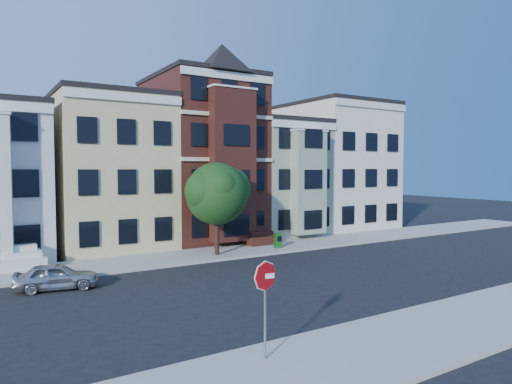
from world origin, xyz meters
TOP-DOWN VIEW (x-y plane):
  - ground at (0.00, 0.00)m, footprint 120.00×120.00m
  - far_sidewalk at (0.00, 8.00)m, footprint 60.00×4.00m
  - near_sidewalk at (0.00, -8.00)m, footprint 60.00×4.00m
  - house_yellow at (-7.00, 14.50)m, footprint 7.00×9.00m
  - house_brown at (0.00, 14.50)m, footprint 7.00×9.00m
  - house_green at (6.50, 14.50)m, footprint 6.00×9.00m
  - house_cream at (13.50, 14.50)m, footprint 8.00×9.00m
  - street_tree at (-2.37, 7.22)m, footprint 6.80×6.80m
  - parked_car at (-11.83, 4.37)m, footprint 3.72×2.07m
  - newspaper_box at (2.17, 7.30)m, footprint 0.49×0.46m
  - stop_sign at (-8.16, -7.03)m, footprint 0.86×0.25m

SIDE VIEW (x-z plane):
  - ground at x=0.00m, z-range 0.00..0.00m
  - far_sidewalk at x=0.00m, z-range 0.00..0.15m
  - near_sidewalk at x=0.00m, z-range 0.00..0.15m
  - parked_car at x=-11.83m, z-range 0.00..1.20m
  - newspaper_box at x=2.17m, z-range 0.15..1.10m
  - stop_sign at x=-8.16m, z-range 0.15..3.24m
  - street_tree at x=-2.37m, z-range 0.15..7.09m
  - house_green at x=6.50m, z-range 0.00..9.00m
  - house_yellow at x=-7.00m, z-range 0.00..10.00m
  - house_cream at x=13.50m, z-range 0.00..11.00m
  - house_brown at x=0.00m, z-range 0.00..12.00m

